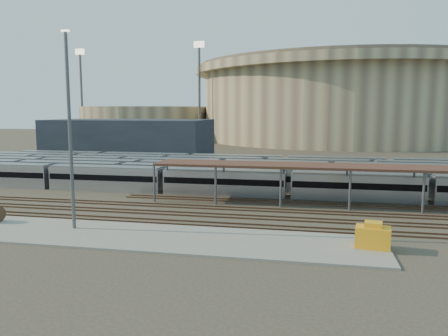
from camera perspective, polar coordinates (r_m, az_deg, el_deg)
ground at (r=57.11m, az=-1.93°, el=-5.02°), size 420.00×420.00×0.00m
apron at (r=44.86m, az=-12.77°, el=-8.59°), size 50.00×9.00×0.20m
subway_trains at (r=74.05m, az=4.28°, el=-0.73°), size 124.34×23.90×3.60m
inspection_shed at (r=59.38m, az=20.13°, el=-0.11°), size 60.30×6.00×5.30m
empty_tracks at (r=52.37m, az=-3.21°, el=-6.09°), size 170.00×9.62×0.18m
stadium at (r=194.64m, az=15.18°, el=8.46°), size 124.00×124.00×32.50m
secondary_arena at (r=198.22m, az=-10.19°, el=5.85°), size 56.00×56.00×14.00m
service_building at (r=119.52m, az=-12.24°, el=3.80°), size 42.00×20.00×10.00m
floodlight_0 at (r=169.95m, az=-3.24°, el=10.30°), size 4.00×1.00×38.40m
floodlight_1 at (r=200.04m, az=-18.12°, el=9.52°), size 4.00×1.00×38.40m
floodlight_3 at (r=215.61m, az=5.42°, el=9.68°), size 4.00×1.00×38.40m
yard_light_pole at (r=47.13m, az=-19.49°, el=4.58°), size 0.81×0.36×20.10m
yellow_equipment at (r=41.73m, az=18.86°, el=-8.55°), size 3.25×2.31×1.88m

